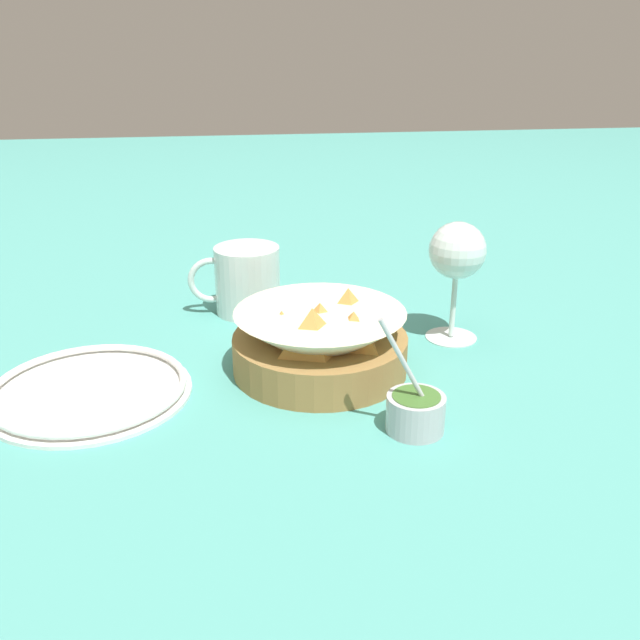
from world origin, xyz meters
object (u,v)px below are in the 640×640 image
Objects in this scene: food_basket at (321,342)px; side_plate at (89,389)px; sauce_cup at (415,411)px; wine_glass at (457,255)px; beer_mug at (247,282)px.

side_plate is (0.26, 0.02, -0.03)m from food_basket.
sauce_cup is 0.26m from wine_glass.
beer_mug is 0.30m from side_plate.
food_basket is at bearing -62.51° from sauce_cup.
food_basket is 0.92× the size of side_plate.
wine_glass is 0.47m from side_plate.
food_basket is 0.21m from wine_glass.
sauce_cup is at bearing 63.89° from wine_glass.
food_basket is 1.32× the size of wine_glass.
food_basket is at bearing 111.09° from beer_mug.
sauce_cup reaches higher than beer_mug.
wine_glass is at bearing -116.11° from sauce_cup.
wine_glass is at bearing -167.57° from side_plate.
food_basket reaches higher than beer_mug.
wine_glass reaches higher than food_basket.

